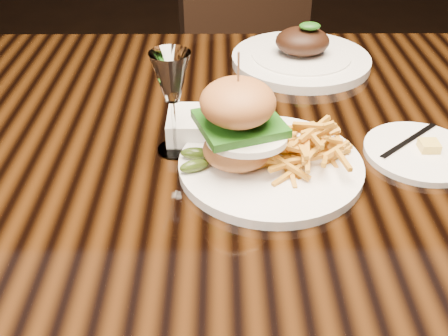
{
  "coord_description": "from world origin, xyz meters",
  "views": [
    {
      "loc": [
        -0.02,
        -0.71,
        1.19
      ],
      "look_at": [
        -0.01,
        -0.17,
        0.81
      ],
      "focal_mm": 42.0,
      "sensor_mm": 36.0,
      "label": 1
    }
  ],
  "objects_px": {
    "burger_plate": "(266,143)",
    "chair_far": "(263,48)",
    "dining_table": "(231,175)",
    "far_dish": "(301,56)",
    "wine_glass": "(171,81)"
  },
  "relations": [
    {
      "from": "dining_table",
      "to": "wine_glass",
      "type": "height_order",
      "value": "wine_glass"
    },
    {
      "from": "dining_table",
      "to": "burger_plate",
      "type": "distance_m",
      "value": 0.16
    },
    {
      "from": "far_dish",
      "to": "chair_far",
      "type": "xyz_separation_m",
      "value": [
        -0.03,
        0.6,
        -0.23
      ]
    },
    {
      "from": "dining_table",
      "to": "chair_far",
      "type": "bearing_deg",
      "value": 82.38
    },
    {
      "from": "dining_table",
      "to": "wine_glass",
      "type": "relative_size",
      "value": 10.01
    },
    {
      "from": "burger_plate",
      "to": "wine_glass",
      "type": "bearing_deg",
      "value": 150.83
    },
    {
      "from": "wine_glass",
      "to": "chair_far",
      "type": "xyz_separation_m",
      "value": [
        0.21,
        0.92,
        -0.33
      ]
    },
    {
      "from": "burger_plate",
      "to": "chair_far",
      "type": "bearing_deg",
      "value": 78.26
    },
    {
      "from": "burger_plate",
      "to": "chair_far",
      "type": "xyz_separation_m",
      "value": [
        0.07,
        0.98,
        -0.26
      ]
    },
    {
      "from": "far_dish",
      "to": "chair_far",
      "type": "bearing_deg",
      "value": 92.63
    },
    {
      "from": "far_dish",
      "to": "dining_table",
      "type": "bearing_deg",
      "value": -117.5
    },
    {
      "from": "dining_table",
      "to": "burger_plate",
      "type": "relative_size",
      "value": 5.99
    },
    {
      "from": "burger_plate",
      "to": "wine_glass",
      "type": "height_order",
      "value": "burger_plate"
    },
    {
      "from": "burger_plate",
      "to": "chair_far",
      "type": "distance_m",
      "value": 1.01
    },
    {
      "from": "far_dish",
      "to": "burger_plate",
      "type": "bearing_deg",
      "value": -104.87
    }
  ]
}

